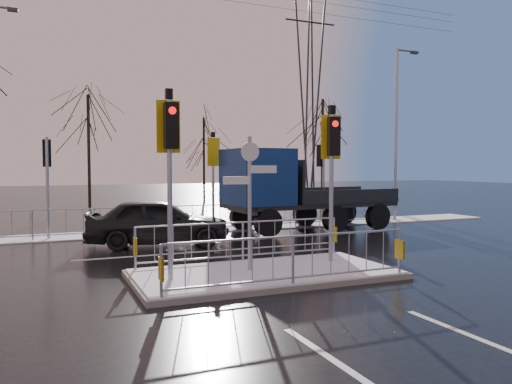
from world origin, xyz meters
name	(u,v)px	position (x,y,z in m)	size (l,w,h in m)	color
ground	(265,277)	(0.00, 0.00, 0.00)	(120.00, 120.00, 0.00)	black
snow_verge	(174,231)	(0.00, 8.60, 0.02)	(30.00, 2.00, 0.04)	silver
lane_markings	(271,280)	(0.00, -0.33, 0.00)	(8.00, 11.38, 0.01)	silver
traffic_island	(264,260)	(-0.01, 0.01, 0.39)	(6.00, 3.04, 4.15)	slate
far_kerb_fixtures	(185,206)	(0.29, 8.09, 1.02)	(18.00, 0.65, 3.83)	#959BA3
car_far_lane	(159,222)	(-1.28, 5.44, 0.77)	(1.81, 4.50, 1.53)	black
flatbed_truck	(280,188)	(3.73, 6.92, 1.69)	(6.99, 2.88, 3.18)	black
tree_far_a	(88,129)	(-2.00, 22.00, 4.82)	(3.75, 3.75, 7.08)	black
tree_far_b	(204,143)	(6.00, 24.00, 4.18)	(3.25, 3.25, 6.14)	black
tree_far_c	(323,130)	(14.00, 21.00, 5.15)	(4.00, 4.00, 7.55)	black
street_lamp_right	(397,126)	(10.57, 8.50, 4.39)	(1.25, 0.18, 8.00)	#959BA3
pylon_wires	(299,72)	(16.88, 30.00, 11.03)	(70.00, 2.38, 19.97)	#2D3033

